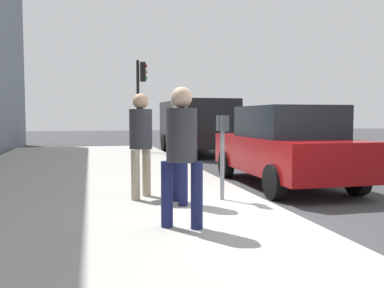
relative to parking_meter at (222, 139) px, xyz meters
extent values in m
plane|color=#38383A|center=(-0.85, -0.70, -1.17)|extent=(80.00, 80.00, 0.00)
cube|color=#A8A59E|center=(-0.85, 2.30, -1.09)|extent=(28.00, 6.00, 0.15)
cylinder|color=gray|center=(0.00, 0.00, -0.44)|extent=(0.07, 0.07, 1.15)
cube|color=#383D42|center=(-0.10, 0.00, 0.26)|extent=(0.16, 0.11, 0.26)
cube|color=#383D42|center=(0.10, 0.00, 0.26)|extent=(0.16, 0.11, 0.26)
cube|color=#268C33|center=(-0.10, -0.06, 0.28)|extent=(0.10, 0.01, 0.10)
cube|color=#268C33|center=(0.10, -0.06, 0.28)|extent=(0.10, 0.01, 0.10)
cylinder|color=#191E4C|center=(0.07, 0.77, -0.60)|extent=(0.15, 0.15, 0.83)
cylinder|color=#191E4C|center=(-0.31, 0.74, -0.60)|extent=(0.15, 0.15, 0.83)
cylinder|color=#8CB7E0|center=(-0.12, 0.76, 0.14)|extent=(0.38, 0.38, 0.66)
sphere|color=tan|center=(-0.12, 0.76, 0.60)|extent=(0.26, 0.26, 0.26)
cylinder|color=#191E4C|center=(-1.47, 1.21, -0.60)|extent=(0.15, 0.15, 0.84)
cylinder|color=#191E4C|center=(-1.63, 0.87, -0.60)|extent=(0.15, 0.15, 0.84)
cylinder|color=#333338|center=(-1.55, 1.04, 0.15)|extent=(0.38, 0.38, 0.66)
sphere|color=beige|center=(-1.55, 1.04, 0.61)|extent=(0.26, 0.26, 0.26)
cylinder|color=tan|center=(0.63, 1.19, -0.59)|extent=(0.15, 0.15, 0.85)
cylinder|color=tan|center=(0.31, 1.42, -0.59)|extent=(0.15, 0.15, 0.85)
cylinder|color=#333338|center=(0.47, 1.30, 0.17)|extent=(0.39, 0.39, 0.67)
sphere|color=tan|center=(0.47, 1.30, 0.63)|extent=(0.26, 0.26, 0.26)
cube|color=maroon|center=(1.86, -2.05, -0.46)|extent=(4.41, 1.88, 0.76)
cube|color=black|center=(1.66, -2.04, 0.26)|extent=(2.21, 1.71, 0.68)
cylinder|color=black|center=(3.30, -1.18, -0.84)|extent=(0.66, 0.23, 0.66)
cylinder|color=black|center=(3.29, -2.93, -0.84)|extent=(0.66, 0.23, 0.66)
cylinder|color=black|center=(0.44, -1.16, -0.84)|extent=(0.66, 0.23, 0.66)
cylinder|color=black|center=(0.43, -2.91, -0.84)|extent=(0.66, 0.23, 0.66)
cube|color=black|center=(9.72, -2.05, 0.11)|extent=(5.24, 2.10, 1.80)
cylinder|color=black|center=(11.39, -1.06, -0.79)|extent=(0.76, 0.23, 0.76)
cylinder|color=black|center=(11.43, -2.96, -0.79)|extent=(0.76, 0.23, 0.76)
cylinder|color=black|center=(8.02, -1.13, -0.79)|extent=(0.76, 0.23, 0.76)
cylinder|color=black|center=(8.05, -3.03, -0.79)|extent=(0.76, 0.23, 0.76)
cylinder|color=black|center=(9.84, 0.28, 0.78)|extent=(0.12, 0.12, 3.60)
cube|color=black|center=(9.84, 0.08, 2.13)|extent=(0.24, 0.20, 0.76)
sphere|color=red|center=(9.84, -0.03, 2.37)|extent=(0.14, 0.14, 0.14)
sphere|color=orange|center=(9.84, -0.03, 2.13)|extent=(0.14, 0.14, 0.14)
sphere|color=green|center=(9.84, -0.03, 1.89)|extent=(0.14, 0.14, 0.14)
camera|label=1|loc=(-6.49, 2.14, 0.38)|focal=38.40mm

